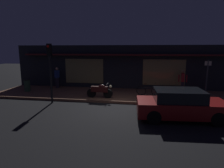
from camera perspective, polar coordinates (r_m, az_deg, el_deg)
The scene contains 11 objects.
ground_plane at distance 10.74m, azimuth 0.45°, elevation -7.35°, with size 60.00×60.00×0.00m, color black.
sidewalk_slab at distance 13.59m, azimuth 2.33°, elevation -3.24°, with size 18.00×4.00×0.15m, color brown.
storefront_building at distance 16.64m, azimuth 3.73°, elevation 5.29°, with size 18.00×3.30×3.60m.
motorcycle at distance 12.33m, azimuth -3.59°, elevation -1.93°, with size 1.70×0.55×0.97m.
bicycle_parked at distance 13.14m, azimuth 10.93°, elevation -1.95°, with size 1.65×0.42×0.91m.
person_photographer at distance 16.19m, azimuth -16.11°, elevation 2.00°, with size 0.41×0.62×1.67m.
person_bystander at distance 14.52m, azimuth 20.40°, elevation 0.83°, with size 0.62×0.41×1.67m.
sign_post at distance 15.05m, azimuth 26.62°, elevation 2.55°, with size 0.44×0.09×2.40m.
trash_bin at distance 15.64m, azimuth -24.09°, elevation -0.29°, with size 0.48×0.48×0.93m.
traffic_light_pole at distance 12.03m, azimuth -18.12°, elevation 6.09°, with size 0.24×0.33×3.60m.
parked_car_near at distance 9.56m, azimuth 19.78°, elevation -5.81°, with size 4.20×2.02×1.42m.
Camera 1 is at (1.51, -10.12, 3.26)m, focal length 30.49 mm.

